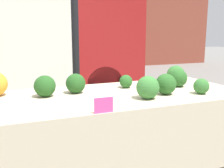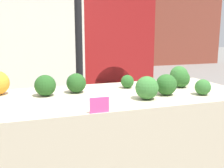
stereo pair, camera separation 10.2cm
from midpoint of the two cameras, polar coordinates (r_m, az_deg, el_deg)
The scene contains 12 objects.
building_facade at distance 10.39m, azimuth -18.49°, elevation 15.79°, with size 16.00×0.60×4.70m.
tent_pole at distance 2.60m, azimuth -9.04°, elevation 7.13°, with size 0.07×0.07×2.42m.
market_table at distance 1.99m, azimuth -0.70°, elevation -5.74°, with size 2.13×0.89×0.92m.
broccoli_head_0 at distance 2.01m, azimuth -15.83°, elevation -0.46°, with size 0.16×0.16×0.16m.
broccoli_head_1 at distance 2.36m, azimuth 13.06°, elevation 1.27°, with size 0.15×0.15×0.15m.
broccoli_head_2 at distance 2.25m, azimuth 1.76°, elevation 0.57°, with size 0.11×0.11×0.11m.
broccoli_head_3 at distance 2.04m, azimuth 10.24°, elevation -0.03°, with size 0.16×0.16×0.16m.
broccoli_head_4 at distance 2.53m, azimuth 12.57°, elevation 2.06°, with size 0.17×0.17×0.17m.
broccoli_head_5 at distance 2.13m, azimuth 17.58°, elevation -0.47°, with size 0.12×0.12×0.12m.
broccoli_head_6 at distance 2.08m, azimuth -9.31°, elevation 0.13°, with size 0.15×0.15×0.15m.
broccoli_head_7 at distance 1.88m, azimuth 6.26°, elevation -0.76°, with size 0.17×0.17×0.17m.
price_sign at distance 1.55m, azimuth -3.73°, elevation -4.64°, with size 0.12×0.01×0.09m.
Camera 1 is at (-0.73, -1.84, 1.38)m, focal length 42.00 mm.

